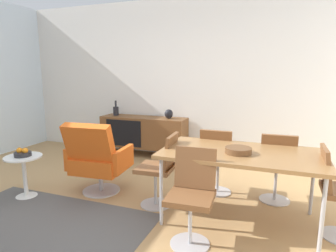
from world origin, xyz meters
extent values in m
plane|color=tan|center=(0.00, 0.00, 0.00)|extent=(8.32, 8.32, 0.00)
cube|color=white|center=(0.00, 2.60, 1.40)|extent=(6.80, 0.12, 2.80)
cube|color=brown|center=(-0.60, 2.30, 0.44)|extent=(1.60, 0.44, 0.56)
cube|color=black|center=(-0.90, 2.08, 0.44)|extent=(0.70, 0.01, 0.48)
cylinder|color=brown|center=(-1.34, 2.13, 0.08)|extent=(0.03, 0.03, 0.16)
cylinder|color=brown|center=(0.14, 2.13, 0.08)|extent=(0.03, 0.03, 0.16)
cylinder|color=brown|center=(-1.34, 2.47, 0.08)|extent=(0.03, 0.03, 0.16)
cylinder|color=brown|center=(0.14, 2.47, 0.08)|extent=(0.03, 0.03, 0.16)
cylinder|color=black|center=(-1.17, 2.30, 0.80)|extent=(0.10, 0.10, 0.16)
cylinder|color=black|center=(-1.17, 2.30, 0.94)|extent=(0.04, 0.04, 0.12)
ellipsoid|color=black|center=(-0.10, 2.30, 0.80)|extent=(0.15, 0.15, 0.16)
cube|color=olive|center=(1.37, 0.47, 0.72)|extent=(1.60, 0.90, 0.04)
cylinder|color=#B7B7BC|center=(0.65, 0.08, 0.35)|extent=(0.04, 0.04, 0.70)
cylinder|color=#B7B7BC|center=(2.09, 0.08, 0.35)|extent=(0.04, 0.04, 0.70)
cylinder|color=#B7B7BC|center=(0.65, 0.86, 0.35)|extent=(0.04, 0.04, 0.70)
cylinder|color=#B7B7BC|center=(2.09, 0.86, 0.35)|extent=(0.04, 0.04, 0.70)
cylinder|color=brown|center=(1.35, 0.39, 0.77)|extent=(0.26, 0.26, 0.06)
cube|color=brown|center=(1.72, 1.09, 0.45)|extent=(0.41, 0.41, 0.05)
cube|color=brown|center=(1.73, 0.91, 0.67)|extent=(0.38, 0.10, 0.38)
cylinder|color=#B7B7BC|center=(1.72, 1.09, 0.21)|extent=(0.04, 0.04, 0.42)
cylinder|color=#B7B7BC|center=(1.72, 1.09, 0.01)|extent=(0.36, 0.36, 0.01)
cube|color=brown|center=(0.42, 0.47, 0.45)|extent=(0.42, 0.42, 0.05)
cube|color=brown|center=(0.60, 0.48, 0.67)|extent=(0.11, 0.38, 0.38)
cylinder|color=#B7B7BC|center=(0.42, 0.47, 0.21)|extent=(0.04, 0.04, 0.42)
cylinder|color=#B7B7BC|center=(0.42, 0.47, 0.01)|extent=(0.36, 0.36, 0.01)
cube|color=brown|center=(2.14, 0.47, 0.67)|extent=(0.09, 0.38, 0.38)
cube|color=brown|center=(1.02, -0.15, 0.45)|extent=(0.42, 0.42, 0.05)
cube|color=brown|center=(1.01, 0.03, 0.67)|extent=(0.38, 0.11, 0.38)
cylinder|color=#B7B7BC|center=(1.02, -0.15, 0.21)|extent=(0.04, 0.04, 0.42)
cylinder|color=#B7B7BC|center=(1.02, -0.15, 0.01)|extent=(0.36, 0.36, 0.01)
cube|color=brown|center=(1.02, 1.09, 0.45)|extent=(0.40, 0.40, 0.05)
cube|color=brown|center=(1.02, 0.91, 0.67)|extent=(0.38, 0.09, 0.38)
cylinder|color=#B7B7BC|center=(1.02, 1.09, 0.21)|extent=(0.04, 0.04, 0.42)
cylinder|color=#B7B7BC|center=(1.02, 1.09, 0.01)|extent=(0.36, 0.36, 0.01)
cube|color=#D85919|center=(-0.40, 0.59, 0.38)|extent=(0.65, 0.61, 0.20)
cube|color=#D85919|center=(-0.38, 0.35, 0.69)|extent=(0.62, 0.32, 0.51)
cube|color=#D85919|center=(-0.07, 0.61, 0.46)|extent=(0.10, 0.51, 0.28)
cube|color=#D85919|center=(-0.73, 0.56, 0.46)|extent=(0.10, 0.51, 0.28)
cylinder|color=#B7B7BC|center=(-0.40, 0.59, 0.14)|extent=(0.06, 0.06, 0.28)
cylinder|color=#B7B7BC|center=(-0.40, 0.59, 0.01)|extent=(0.48, 0.48, 0.02)
cylinder|color=white|center=(-1.19, 0.12, 0.51)|extent=(0.44, 0.44, 0.02)
cylinder|color=white|center=(-1.19, 0.12, 0.25)|extent=(0.05, 0.05, 0.50)
cone|color=white|center=(-1.19, 0.12, 0.01)|extent=(0.32, 0.32, 0.02)
cylinder|color=#262628|center=(-1.19, 0.12, 0.55)|extent=(0.20, 0.20, 0.05)
sphere|color=orange|center=(-1.15, 0.12, 0.59)|extent=(0.07, 0.07, 0.07)
sphere|color=orange|center=(-1.23, 0.11, 0.59)|extent=(0.07, 0.07, 0.07)
cube|color=#595654|center=(-0.50, -0.57, 0.00)|extent=(2.20, 1.70, 0.01)
camera|label=1|loc=(1.69, -2.45, 1.54)|focal=31.04mm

